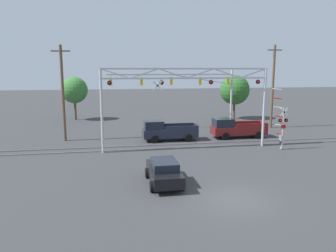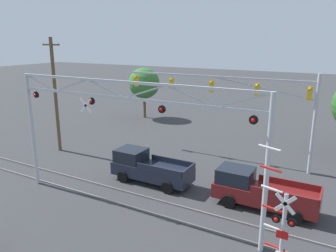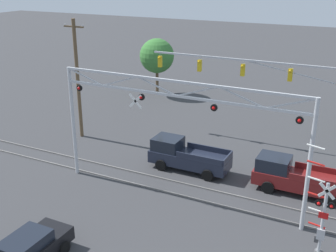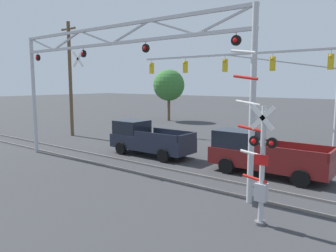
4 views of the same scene
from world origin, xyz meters
name	(u,v)px [view 2 (image 2 of 4)]	position (x,y,z in m)	size (l,w,h in m)	color
rail_track_near	(131,207)	(0.00, 11.97, 0.05)	(80.00, 0.08, 0.10)	gray
rail_track_far	(145,197)	(0.00, 13.40, 0.05)	(80.00, 0.08, 0.10)	gray
crossing_gantry	(125,120)	(-0.02, 11.69, 5.18)	(14.89, 0.27, 7.21)	#B7BABF
crossing_signal_mast	(280,237)	(8.34, 10.07, 1.93)	(1.59, 0.35, 5.49)	#B7BABF
traffic_signal_span	(247,96)	(3.42, 22.17, 5.14)	(15.25, 0.39, 7.06)	#B7BABF
pickup_truck_lead	(148,168)	(-1.11, 15.47, 0.99)	(5.46, 2.13, 2.07)	#1E2333
pickup_truck_following	(259,191)	(6.20, 15.60, 0.99)	(5.70, 2.13, 2.07)	maroon
utility_pole_left	(55,94)	(-11.18, 17.21, 4.86)	(1.80, 0.28, 9.42)	brown
background_tree_far_left_verge	(144,83)	(-11.54, 31.08, 4.18)	(3.68, 3.68, 6.04)	brown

